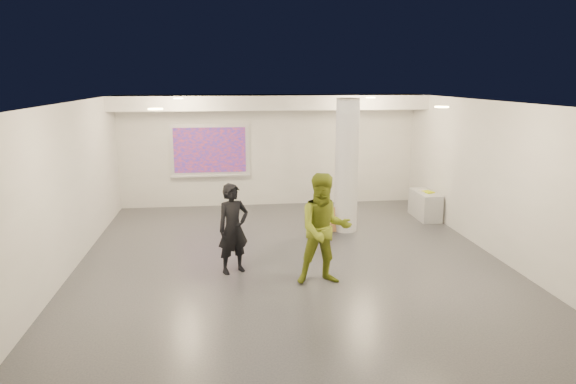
{
  "coord_description": "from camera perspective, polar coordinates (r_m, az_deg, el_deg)",
  "views": [
    {
      "loc": [
        -1.2,
        -9.29,
        3.43
      ],
      "look_at": [
        0.0,
        0.4,
        1.25
      ],
      "focal_mm": 32.0,
      "sensor_mm": 36.0,
      "label": 1
    }
  ],
  "objects": [
    {
      "name": "floor",
      "position": [
        9.98,
        0.29,
        -7.52
      ],
      "size": [
        8.0,
        9.0,
        0.01
      ],
      "primitive_type": "cube",
      "color": "#35373C",
      "rests_on": "ground"
    },
    {
      "name": "ceiling",
      "position": [
        9.38,
        0.31,
        9.96
      ],
      "size": [
        8.0,
        9.0,
        0.01
      ],
      "primitive_type": "cube",
      "color": "silver",
      "rests_on": "floor"
    },
    {
      "name": "wall_back",
      "position": [
        13.98,
        -2.08,
        4.63
      ],
      "size": [
        8.0,
        0.01,
        3.0
      ],
      "primitive_type": "cube",
      "color": "silver",
      "rests_on": "floor"
    },
    {
      "name": "wall_front",
      "position": [
        5.3,
        6.62,
        -8.82
      ],
      "size": [
        8.0,
        0.01,
        3.0
      ],
      "primitive_type": "cube",
      "color": "silver",
      "rests_on": "floor"
    },
    {
      "name": "wall_left",
      "position": [
        9.89,
        -23.34,
        0.29
      ],
      "size": [
        0.01,
        9.0,
        3.0
      ],
      "primitive_type": "cube",
      "color": "silver",
      "rests_on": "floor"
    },
    {
      "name": "wall_right",
      "position": [
        10.82,
        21.8,
        1.4
      ],
      "size": [
        0.01,
        9.0,
        3.0
      ],
      "primitive_type": "cube",
      "color": "silver",
      "rests_on": "floor"
    },
    {
      "name": "soffit_band",
      "position": [
        13.31,
        -1.91,
        9.94
      ],
      "size": [
        8.0,
        1.1,
        0.36
      ],
      "primitive_type": "cube",
      "color": "silver",
      "rests_on": "ceiling"
    },
    {
      "name": "downlight_nw",
      "position": [
        11.84,
        -12.09,
        10.13
      ],
      "size": [
        0.22,
        0.22,
        0.02
      ],
      "primitive_type": "cylinder",
      "color": "#FFE587",
      "rests_on": "ceiling"
    },
    {
      "name": "downlight_ne",
      "position": [
        12.28,
        9.16,
        10.32
      ],
      "size": [
        0.22,
        0.22,
        0.02
      ],
      "primitive_type": "cylinder",
      "color": "#FFE587",
      "rests_on": "ceiling"
    },
    {
      "name": "downlight_sw",
      "position": [
        7.87,
        -14.52,
        8.92
      ],
      "size": [
        0.22,
        0.22,
        0.02
      ],
      "primitive_type": "cylinder",
      "color": "#FFE587",
      "rests_on": "ceiling"
    },
    {
      "name": "downlight_se",
      "position": [
        8.51,
        16.71,
        9.04
      ],
      "size": [
        0.22,
        0.22,
        0.02
      ],
      "primitive_type": "cylinder",
      "color": "#FFE587",
      "rests_on": "ceiling"
    },
    {
      "name": "column",
      "position": [
        11.58,
        6.53,
        2.9
      ],
      "size": [
        0.52,
        0.52,
        3.0
      ],
      "primitive_type": "cylinder",
      "color": "silver",
      "rests_on": "floor"
    },
    {
      "name": "projection_screen",
      "position": [
        13.88,
        -8.68,
        4.55
      ],
      "size": [
        2.1,
        0.13,
        1.42
      ],
      "color": "silver",
      "rests_on": "wall_back"
    },
    {
      "name": "credenza",
      "position": [
        13.23,
        14.99,
        -1.39
      ],
      "size": [
        0.49,
        1.15,
        0.67
      ],
      "primitive_type": "cube",
      "rotation": [
        0.0,
        0.0,
        -0.01
      ],
      "color": "#9FA2A5",
      "rests_on": "floor"
    },
    {
      "name": "papers_stack",
      "position": [
        13.21,
        14.99,
        0.11
      ],
      "size": [
        0.26,
        0.32,
        0.02
      ],
      "primitive_type": "cube",
      "rotation": [
        0.0,
        0.0,
        0.08
      ],
      "color": "silver",
      "rests_on": "credenza"
    },
    {
      "name": "postit_pad",
      "position": [
        13.11,
        15.31,
        0.01
      ],
      "size": [
        0.27,
        0.32,
        0.03
      ],
      "primitive_type": "cube",
      "rotation": [
        0.0,
        0.0,
        0.3
      ],
      "color": "#CAE307",
      "rests_on": "credenza"
    },
    {
      "name": "cardboard_back",
      "position": [
        11.68,
        4.51,
        -3.11
      ],
      "size": [
        0.53,
        0.21,
        0.56
      ],
      "primitive_type": "cube",
      "rotation": [
        -0.17,
        0.0,
        0.15
      ],
      "color": "#A16C41",
      "rests_on": "floor"
    },
    {
      "name": "cardboard_front",
      "position": [
        11.49,
        3.69,
        -3.56
      ],
      "size": [
        0.48,
        0.27,
        0.48
      ],
      "primitive_type": "cube",
      "rotation": [
        -0.33,
        0.0,
        -0.16
      ],
      "color": "#A16C41",
      "rests_on": "floor"
    },
    {
      "name": "woman",
      "position": [
        9.18,
        -6.11,
        -4.06
      ],
      "size": [
        0.7,
        0.61,
        1.63
      ],
      "primitive_type": "imported",
      "rotation": [
        0.0,
        0.0,
        0.44
      ],
      "color": "black",
      "rests_on": "floor"
    },
    {
      "name": "man",
      "position": [
        8.63,
        4.06,
        -4.16
      ],
      "size": [
        0.93,
        0.73,
        1.9
      ],
      "primitive_type": "imported",
      "rotation": [
        0.0,
        0.0,
        0.02
      ],
      "color": "olive",
      "rests_on": "floor"
    }
  ]
}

